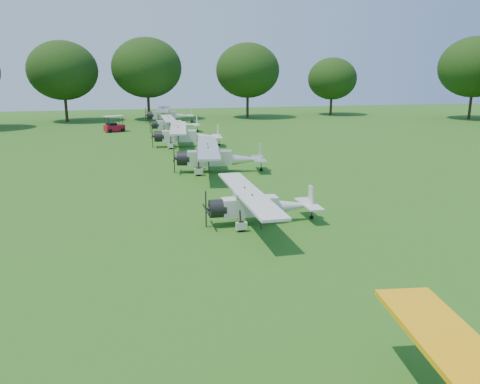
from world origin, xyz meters
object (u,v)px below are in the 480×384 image
at_px(aircraft_4, 216,156).
at_px(aircraft_5, 185,134).
at_px(aircraft_7, 168,114).
at_px(aircraft_3, 258,203).
at_px(aircraft_6, 173,123).
at_px(golf_cart, 114,127).

height_order(aircraft_4, aircraft_5, aircraft_5).
distance_m(aircraft_5, aircraft_7, 24.76).
relative_size(aircraft_3, aircraft_4, 0.83).
bearing_deg(aircraft_6, aircraft_4, -87.35).
relative_size(aircraft_6, golf_cart, 3.65).
xyz_separation_m(aircraft_3, aircraft_4, (0.33, 12.86, 0.21)).
xyz_separation_m(aircraft_3, aircraft_5, (-0.44, 26.04, 0.24)).
height_order(aircraft_3, golf_cart, golf_cart).
distance_m(aircraft_4, aircraft_7, 37.94).
height_order(aircraft_5, aircraft_7, aircraft_7).
bearing_deg(aircraft_5, golf_cart, 122.87).
bearing_deg(aircraft_7, aircraft_4, -83.67).
xyz_separation_m(aircraft_3, golf_cart, (-7.74, 40.76, -0.38)).
bearing_deg(aircraft_5, aircraft_4, -80.14).
bearing_deg(aircraft_4, golf_cart, 114.93).
relative_size(aircraft_5, aircraft_7, 0.97).
xyz_separation_m(aircraft_7, golf_cart, (-7.84, -10.04, -0.66)).
relative_size(aircraft_4, aircraft_6, 1.11).
bearing_deg(aircraft_7, aircraft_3, -84.13).
relative_size(aircraft_3, aircraft_7, 0.79).
relative_size(aircraft_3, aircraft_6, 0.92).
xyz_separation_m(aircraft_5, aircraft_7, (0.54, 24.75, 0.04)).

